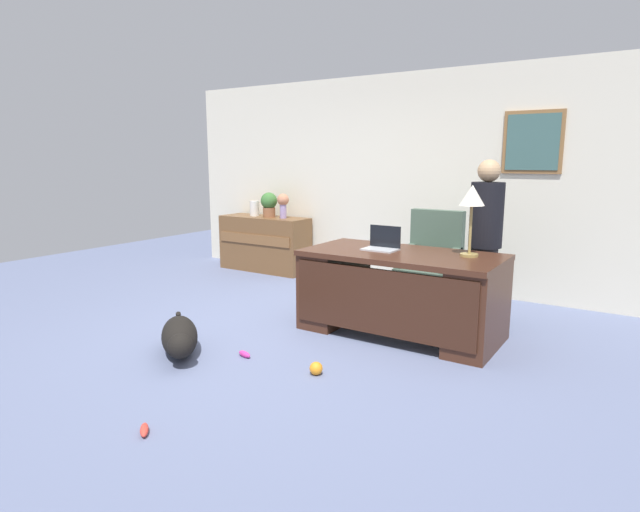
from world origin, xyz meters
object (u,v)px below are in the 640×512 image
object	(u,v)px
desk	(400,290)
desk_lamp	(472,200)
vase_empty	(255,209)
dog_toy_plush	(245,354)
laptop	(382,244)
potted_plant	(269,204)
person_standing	(485,241)
dog_toy_ball	(316,368)
dog_toy_bone	(144,430)
vase_with_flowers	(283,203)
armchair	(431,264)
dog_lying	(180,337)
credenza	(265,244)

from	to	relation	value
desk	desk_lamp	bearing A→B (deg)	16.46
desk_lamp	vase_empty	bearing A→B (deg)	159.13
desk_lamp	dog_toy_plush	world-z (taller)	desk_lamp
laptop	dog_toy_plush	bearing A→B (deg)	-115.27
laptop	potted_plant	distance (m)	2.98
person_standing	dog_toy_ball	bearing A→B (deg)	-109.33
desk	person_standing	size ratio (longest dim) A/B	1.11
dog_toy_bone	dog_toy_plush	size ratio (longest dim) A/B	1.09
vase_with_flowers	armchair	bearing A→B (deg)	-11.87
armchair	desk_lamp	distance (m)	1.38
potted_plant	dog_toy_bone	bearing A→B (deg)	-60.94
person_standing	dog_toy_bone	bearing A→B (deg)	-108.30
dog_lying	vase_with_flowers	xyz separation A→B (m)	(-1.20, 3.06, 0.86)
vase_with_flowers	dog_toy_ball	world-z (taller)	vase_with_flowers
armchair	person_standing	xyz separation A→B (m)	(0.66, -0.30, 0.36)
laptop	vase_with_flowers	size ratio (longest dim) A/B	0.91
potted_plant	desk_lamp	bearing A→B (deg)	-22.40
credenza	dog_toy_plush	bearing A→B (deg)	-53.92
dog_lying	dog_toy_plush	bearing A→B (deg)	27.11
vase_with_flowers	potted_plant	distance (m)	0.26
desk	armchair	xyz separation A→B (m)	(-0.11, 1.05, 0.06)
person_standing	dog_toy_plush	world-z (taller)	person_standing
credenza	potted_plant	distance (m)	0.60
vase_empty	potted_plant	bearing A→B (deg)	0.00
laptop	dog_toy_bone	bearing A→B (deg)	-96.68
vase_with_flowers	dog_toy_plush	xyz separation A→B (m)	(1.70, -2.81, -0.99)
credenza	dog_toy_bone	bearing A→B (deg)	-59.96
vase_empty	dog_toy_ball	world-z (taller)	vase_empty
desk_lamp	vase_with_flowers	world-z (taller)	desk_lamp
dog_toy_ball	person_standing	bearing A→B (deg)	70.67
armchair	dog_toy_plush	world-z (taller)	armchair
desk_lamp	dog_toy_ball	bearing A→B (deg)	-117.22
armchair	vase_empty	world-z (taller)	armchair
dog_toy_ball	dog_toy_bone	bearing A→B (deg)	-106.72
potted_plant	dog_lying	bearing A→B (deg)	-64.55
dog_lying	vase_with_flowers	distance (m)	3.40
credenza	armchair	xyz separation A→B (m)	(2.78, -0.51, 0.08)
dog_toy_ball	desk_lamp	bearing A→B (deg)	62.78
dog_lying	vase_empty	xyz separation A→B (m)	(-1.73, 3.06, 0.76)
dog_toy_ball	credenza	bearing A→B (deg)	134.67
person_standing	dog_toy_plush	xyz separation A→B (m)	(-1.40, -2.00, -0.82)
armchair	laptop	world-z (taller)	armchair
credenza	dog_toy_bone	distance (m)	4.73
vase_with_flowers	dog_toy_bone	size ratio (longest dim) A/B	2.22
credenza	dog_lying	world-z (taller)	credenza
dog_lying	vase_with_flowers	size ratio (longest dim) A/B	2.10
person_standing	armchair	bearing A→B (deg)	155.55
dog_toy_bone	desk_lamp	bearing A→B (deg)	67.65
dog_toy_ball	dog_toy_bone	size ratio (longest dim) A/B	0.65
credenza	dog_toy_bone	xyz separation A→B (m)	(2.36, -4.08, -0.37)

